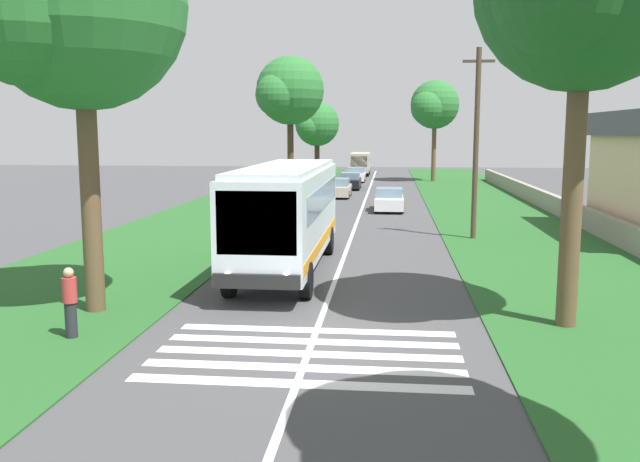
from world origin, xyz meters
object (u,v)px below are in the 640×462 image
trailing_car_3 (356,175)px  pedestrian (70,302)px  trailing_car_1 (339,188)px  trailing_minibus_0 (360,162)px  roadside_tree_left_2 (75,11)px  roadside_tree_right_1 (433,106)px  utility_pole (476,141)px  trailing_car_2 (350,181)px  coach_bus (287,211)px  roadside_tree_left_1 (288,93)px  trailing_car_0 (389,200)px  roadside_tree_left_0 (316,125)px

trailing_car_3 → pedestrian: (-51.66, 4.15, 0.24)m
trailing_car_1 → trailing_minibus_0: trailing_minibus_0 is taller
trailing_minibus_0 → roadside_tree_left_2: 59.71m
roadside_tree_right_1 → utility_pole: roadside_tree_right_1 is taller
roadside_tree_left_2 → pedestrian: roadside_tree_left_2 is taller
trailing_car_2 → roadside_tree_left_2: size_ratio=0.40×
coach_bus → roadside_tree_left_1: roadside_tree_left_1 is taller
trailing_car_2 → roadside_tree_left_2: bearing=173.4°
coach_bus → trailing_car_2: 34.81m
trailing_minibus_0 → roadside_tree_right_1: (-8.67, -7.48, 5.79)m
coach_bus → roadside_tree_left_2: roadside_tree_left_2 is taller
coach_bus → roadside_tree_left_1: size_ratio=1.10×
trailing_car_3 → roadside_tree_right_1: bearing=-80.4°
trailing_car_3 → roadside_tree_left_1: bearing=167.6°
coach_bus → trailing_car_2: bearing=-0.3°
trailing_car_1 → trailing_minibus_0: 25.90m
roadside_tree_right_1 → utility_pole: (-36.52, 0.27, -2.89)m
trailing_car_0 → roadside_tree_left_2: 27.14m
roadside_tree_left_1 → utility_pole: 20.73m
trailing_minibus_0 → roadside_tree_left_0: roadside_tree_left_0 is taller
trailing_car_3 → pedestrian: bearing=175.4°
roadside_tree_left_0 → roadside_tree_left_2: bearing=179.4°
trailing_minibus_0 → utility_pole: 45.85m
roadside_tree_left_0 → roadside_tree_left_2: size_ratio=0.73×
trailing_car_1 → roadside_tree_left_2: size_ratio=0.40×
trailing_minibus_0 → pedestrian: 61.72m
trailing_car_2 → pedestrian: 43.33m
trailing_car_1 → roadside_tree_left_1: roadside_tree_left_1 is taller
trailing_car_1 → roadside_tree_left_1: bearing=121.4°
trailing_minibus_0 → pedestrian: trailing_minibus_0 is taller
trailing_car_0 → trailing_car_1: (8.43, 3.81, 0.00)m
trailing_car_1 → roadside_tree_left_0: bearing=11.2°
pedestrian → trailing_car_3: bearing=-4.6°
roadside_tree_left_1 → trailing_minibus_0: bearing=-8.0°
trailing_minibus_0 → utility_pole: (-45.19, -7.21, 2.91)m
roadside_tree_left_0 → roadside_tree_left_2: roadside_tree_left_2 is taller
roadside_tree_left_0 → roadside_tree_left_1: size_ratio=0.78×
roadside_tree_left_1 → utility_pole: size_ratio=1.19×
utility_pole → trailing_minibus_0: bearing=9.1°
trailing_car_0 → roadside_tree_left_0: roadside_tree_left_0 is taller
roadside_tree_left_1 → roadside_tree_left_2: size_ratio=0.94×
trailing_minibus_0 → roadside_tree_left_2: (-59.17, 4.74, 6.42)m
trailing_car_3 → utility_pole: utility_pole is taller
roadside_tree_left_1 → pedestrian: size_ratio=6.02×
coach_bus → roadside_tree_right_1: roadside_tree_right_1 is taller
trailing_car_3 → roadside_tree_right_1: (1.25, -7.44, 6.67)m
roadside_tree_left_1 → trailing_car_2: bearing=-22.1°
trailing_car_0 → roadside_tree_left_2: (-24.86, 8.08, 7.29)m
roadside_tree_left_1 → utility_pole: (-17.20, -11.12, -3.18)m
trailing_car_1 → trailing_car_2: (7.44, -0.43, 0.00)m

